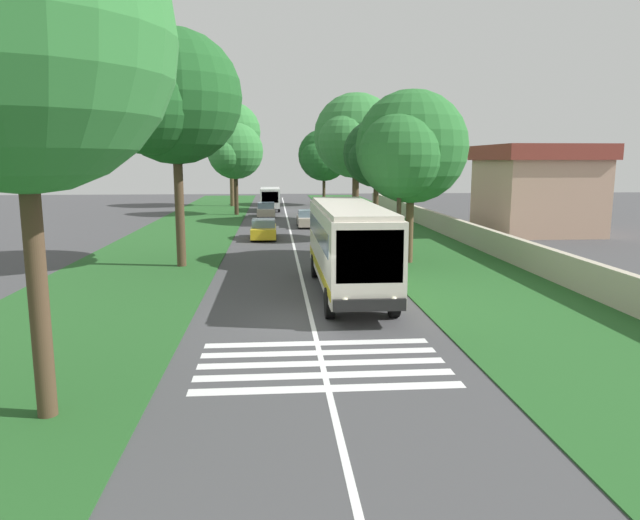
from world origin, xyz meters
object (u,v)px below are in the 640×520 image
(roadside_tree_right_2, at_px, (323,156))
(utility_pole, at_px, (399,196))
(roadside_tree_left_3, at_px, (172,102))
(trailing_car_0, at_px, (264,230))
(roadside_tree_left_0, at_px, (10,47))
(coach_bus, at_px, (348,243))
(roadside_building, at_px, (536,188))
(roadside_tree_left_2, at_px, (234,152))
(trailing_car_1, at_px, (308,219))
(roadside_tree_right_3, at_px, (375,155))
(trailing_car_2, at_px, (266,210))
(roadside_tree_right_0, at_px, (354,138))
(roadside_tree_left_1, at_px, (229,133))
(roadside_tree_right_1, at_px, (408,150))
(trailing_minibus_0, at_px, (270,197))

(roadside_tree_right_2, bearing_deg, utility_pole, -179.49)
(roadside_tree_left_3, relative_size, utility_pole, 1.71)
(trailing_car_0, relative_size, roadside_tree_left_0, 0.39)
(coach_bus, bearing_deg, roadside_tree_left_3, 49.44)
(roadside_tree_left_0, relative_size, utility_pole, 1.57)
(roadside_building, bearing_deg, roadside_tree_left_2, 54.88)
(coach_bus, height_order, roadside_tree_right_2, roadside_tree_right_2)
(trailing_car_1, xyz_separation_m, roadside_tree_right_3, (-8.91, -4.12, 5.23))
(trailing_car_1, xyz_separation_m, trailing_car_2, (9.27, 3.62, 0.00))
(trailing_car_1, bearing_deg, roadside_tree_right_3, -155.19)
(roadside_tree_left_2, relative_size, roadside_tree_left_3, 0.77)
(utility_pole, bearing_deg, roadside_tree_left_2, 18.87)
(coach_bus, distance_m, roadside_tree_right_0, 29.02)
(roadside_tree_left_0, bearing_deg, trailing_car_1, -12.31)
(trailing_car_0, relative_size, roadside_tree_left_1, 0.34)
(roadside_tree_left_1, height_order, roadside_building, roadside_tree_left_1)
(coach_bus, height_order, roadside_building, roadside_building)
(coach_bus, bearing_deg, roadside_tree_left_0, 144.24)
(roadside_building, bearing_deg, utility_pole, 135.07)
(roadside_tree_left_3, xyz_separation_m, roadside_tree_right_1, (0.05, -12.19, -2.39))
(coach_bus, height_order, roadside_tree_right_3, roadside_tree_right_3)
(roadside_tree_left_1, relative_size, roadside_tree_right_1, 1.36)
(roadside_tree_left_1, height_order, roadside_tree_right_3, roadside_tree_left_1)
(trailing_car_1, distance_m, roadside_tree_left_3, 21.34)
(trailing_minibus_0, height_order, roadside_tree_right_3, roadside_tree_right_3)
(trailing_car_0, distance_m, roadside_tree_right_2, 32.82)
(trailing_car_0, relative_size, roadside_tree_left_3, 0.36)
(trailing_car_0, relative_size, roadside_tree_right_1, 0.47)
(trailing_car_2, bearing_deg, roadside_building, -125.24)
(trailing_car_1, bearing_deg, trailing_minibus_0, 11.24)
(trailing_car_1, bearing_deg, utility_pole, -169.24)
(coach_bus, distance_m, roadside_tree_right_1, 8.99)
(trailing_minibus_0, relative_size, roadside_tree_right_0, 0.53)
(coach_bus, bearing_deg, trailing_car_0, 12.19)
(roadside_tree_right_1, height_order, roadside_building, roadside_tree_right_1)
(trailing_car_2, relative_size, roadside_tree_left_3, 0.36)
(trailing_car_1, distance_m, utility_pole, 19.74)
(roadside_tree_left_2, height_order, utility_pole, roadside_tree_left_2)
(roadside_tree_right_3, bearing_deg, trailing_car_0, 79.83)
(roadside_tree_left_1, bearing_deg, roadside_building, -138.61)
(trailing_car_2, height_order, roadside_tree_left_0, roadside_tree_left_0)
(roadside_tree_left_3, distance_m, roadside_building, 28.68)
(roadside_tree_left_0, distance_m, roadside_tree_right_2, 61.76)
(roadside_tree_left_3, xyz_separation_m, roadside_tree_right_0, (21.26, -12.20, -0.95))
(roadside_tree_left_1, bearing_deg, utility_pole, -164.55)
(trailing_car_1, bearing_deg, roadside_tree_right_1, -166.82)
(roadside_tree_right_1, bearing_deg, roadside_building, -45.76)
(roadside_tree_right_2, bearing_deg, roadside_building, -154.66)
(roadside_tree_right_0, bearing_deg, roadside_building, -123.25)
(roadside_tree_left_1, bearing_deg, roadside_tree_left_2, -173.91)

